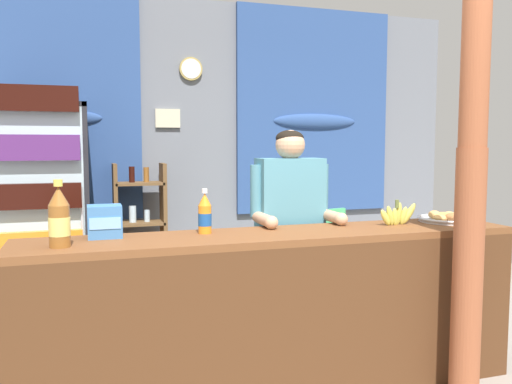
% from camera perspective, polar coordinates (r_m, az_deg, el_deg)
% --- Properties ---
extents(ground_plane, '(7.50, 7.50, 0.00)m').
position_cam_1_polar(ground_plane, '(3.90, -0.73, -16.11)').
color(ground_plane, gray).
extents(back_wall_curtained, '(5.60, 0.22, 2.83)m').
position_cam_1_polar(back_wall_curtained, '(5.36, -6.42, 5.63)').
color(back_wall_curtained, slate).
rests_on(back_wall_curtained, ground).
extents(stall_counter, '(2.83, 0.50, 0.92)m').
position_cam_1_polar(stall_counter, '(2.97, 3.05, -11.63)').
color(stall_counter, brown).
rests_on(stall_counter, ground).
extents(timber_post, '(0.19, 0.16, 2.80)m').
position_cam_1_polar(timber_post, '(3.09, 22.29, 3.36)').
color(timber_post, '#995133').
rests_on(timber_post, ground).
extents(drink_fridge, '(0.77, 0.74, 1.87)m').
position_cam_1_polar(drink_fridge, '(4.76, -22.21, 0.12)').
color(drink_fridge, '#232328').
rests_on(drink_fridge, ground).
extents(bottle_shelf_rack, '(0.48, 0.28, 1.24)m').
position_cam_1_polar(bottle_shelf_rack, '(5.06, -12.42, -3.73)').
color(bottle_shelf_rack, brown).
rests_on(bottle_shelf_rack, ground).
extents(plastic_lawn_chair, '(0.53, 0.53, 0.86)m').
position_cam_1_polar(plastic_lawn_chair, '(4.72, 6.49, -6.15)').
color(plastic_lawn_chair, '#4CC675').
rests_on(plastic_lawn_chair, ground).
extents(shopkeeper, '(0.53, 0.42, 1.51)m').
position_cam_1_polar(shopkeeper, '(3.42, 3.73, -2.67)').
color(shopkeeper, '#28282D').
rests_on(shopkeeper, ground).
extents(soda_bottle_iced_tea, '(0.10, 0.10, 0.33)m').
position_cam_1_polar(soda_bottle_iced_tea, '(2.71, -20.50, -2.71)').
color(soda_bottle_iced_tea, brown).
rests_on(soda_bottle_iced_tea, stall_counter).
extents(soda_bottle_orange_soda, '(0.07, 0.07, 0.25)m').
position_cam_1_polar(soda_bottle_orange_soda, '(2.95, -5.55, -2.43)').
color(soda_bottle_orange_soda, orange).
rests_on(soda_bottle_orange_soda, stall_counter).
extents(snack_box_biscuit, '(0.18, 0.16, 0.17)m').
position_cam_1_polar(snack_box_biscuit, '(2.93, -16.04, -3.07)').
color(snack_box_biscuit, '#3D75B7').
rests_on(snack_box_biscuit, stall_counter).
extents(pastry_tray, '(0.37, 0.37, 0.07)m').
position_cam_1_polar(pastry_tray, '(3.60, 19.97, -2.68)').
color(pastry_tray, '#BCBCC1').
rests_on(pastry_tray, stall_counter).
extents(banana_bunch, '(0.28, 0.05, 0.16)m').
position_cam_1_polar(banana_bunch, '(3.38, 15.11, -2.42)').
color(banana_bunch, '#CCC14C').
rests_on(banana_bunch, stall_counter).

